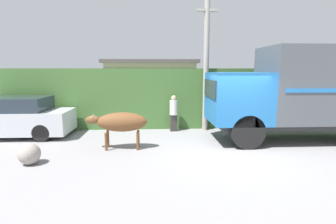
{
  "coord_description": "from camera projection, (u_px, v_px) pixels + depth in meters",
  "views": [
    {
      "loc": [
        -2.59,
        -8.32,
        2.67
      ],
      "look_at": [
        -2.1,
        0.83,
        1.21
      ],
      "focal_mm": 28.0,
      "sensor_mm": 36.0,
      "label": 1
    }
  ],
  "objects": [
    {
      "name": "parked_suv",
      "position": [
        15.0,
        118.0,
        10.52
      ],
      "size": [
        4.42,
        1.82,
        1.61
      ],
      "rotation": [
        0.0,
        0.0,
        -0.01
      ],
      "color": "silver",
      "rests_on": "ground_plane"
    },
    {
      "name": "brown_cow",
      "position": [
        121.0,
        122.0,
        8.88
      ],
      "size": [
        2.07,
        0.66,
        1.27
      ],
      "rotation": [
        0.0,
        0.0,
        0.19
      ],
      "color": "brown",
      "rests_on": "ground_plane"
    },
    {
      "name": "utility_pole",
      "position": [
        206.0,
        61.0,
        11.4
      ],
      "size": [
        0.9,
        0.23,
        5.89
      ],
      "color": "#9E998E",
      "rests_on": "ground_plane"
    },
    {
      "name": "roadside_rock",
      "position": [
        29.0,
        154.0,
        7.48
      ],
      "size": [
        0.62,
        0.62,
        0.62
      ],
      "color": "gray",
      "rests_on": "ground_plane"
    },
    {
      "name": "cargo_truck",
      "position": [
        306.0,
        90.0,
        9.77
      ],
      "size": [
        6.77,
        2.25,
        3.53
      ],
      "rotation": [
        0.0,
        0.0,
        0.05
      ],
      "color": "#2D2D2D",
      "rests_on": "ground_plane"
    },
    {
      "name": "ground_plane",
      "position": [
        232.0,
        151.0,
        8.76
      ],
      "size": [
        60.0,
        60.0,
        0.0
      ],
      "primitive_type": "plane",
      "color": "gray"
    },
    {
      "name": "pedestrian_on_hill",
      "position": [
        174.0,
        112.0,
        11.51
      ],
      "size": [
        0.39,
        0.39,
        1.59
      ],
      "rotation": [
        0.0,
        0.0,
        3.31
      ],
      "color": "#38332D",
      "rests_on": "ground_plane"
    },
    {
      "name": "hillside_embankment",
      "position": [
        199.0,
        93.0,
        15.01
      ],
      "size": [
        32.0,
        6.24,
        2.76
      ],
      "color": "#426B33",
      "rests_on": "ground_plane"
    },
    {
      "name": "building_backdrop",
      "position": [
        151.0,
        92.0,
        13.26
      ],
      "size": [
        4.54,
        2.7,
        3.17
      ],
      "color": "#C6B793",
      "rests_on": "ground_plane"
    }
  ]
}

